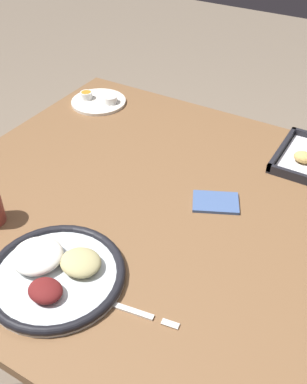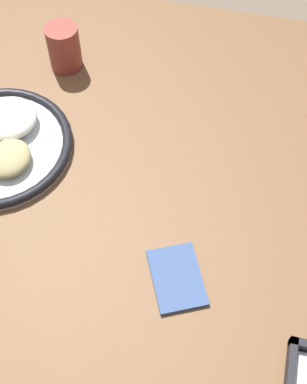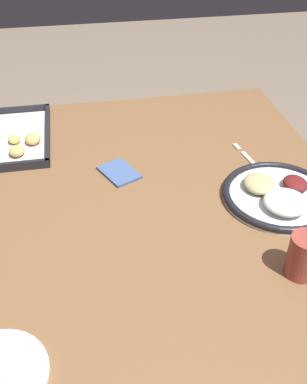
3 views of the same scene
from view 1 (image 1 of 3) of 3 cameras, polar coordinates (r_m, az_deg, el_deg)
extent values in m
plane|color=#7A6B59|center=(1.72, 0.64, -20.64)|extent=(8.00, 8.00, 0.00)
cube|color=brown|center=(1.15, 0.89, -2.07)|extent=(1.17, 1.05, 0.03)
cylinder|color=brown|center=(1.93, -6.06, 2.95)|extent=(0.06, 0.06, 0.71)
cylinder|color=silver|center=(0.99, -12.26, -10.41)|extent=(0.29, 0.29, 0.01)
torus|color=black|center=(0.98, -12.31, -10.18)|extent=(0.30, 0.30, 0.02)
ellipsoid|color=white|center=(1.00, -14.53, -7.83)|extent=(0.11, 0.11, 0.04)
ellipsoid|color=maroon|center=(0.94, -13.57, -12.07)|extent=(0.07, 0.06, 0.03)
ellipsoid|color=tan|center=(0.97, -9.22, -8.81)|extent=(0.09, 0.08, 0.03)
cube|color=silver|center=(0.92, -4.06, -14.40)|extent=(0.14, 0.03, 0.00)
cylinder|color=silver|center=(0.90, 2.02, -16.64)|extent=(0.04, 0.01, 0.00)
cylinder|color=silver|center=(0.90, 2.11, -16.46)|extent=(0.04, 0.01, 0.00)
cylinder|color=silver|center=(0.90, 2.19, -16.28)|extent=(0.04, 0.01, 0.00)
cylinder|color=silver|center=(0.90, 2.27, -16.11)|extent=(0.04, 0.01, 0.00)
cylinder|color=white|center=(1.60, -6.98, 11.30)|extent=(0.19, 0.19, 0.01)
cylinder|color=silver|center=(1.62, -8.51, 12.06)|extent=(0.04, 0.04, 0.02)
cylinder|color=#C67F23|center=(1.61, -8.54, 12.35)|extent=(0.03, 0.03, 0.01)
cylinder|color=silver|center=(1.58, -5.52, 11.61)|extent=(0.05, 0.05, 0.02)
cylinder|color=#593319|center=(1.57, -5.54, 11.89)|extent=(0.04, 0.04, 0.01)
cube|color=black|center=(1.37, 15.99, 5.37)|extent=(0.01, 0.24, 0.02)
ellipsoid|color=tan|center=(1.34, 18.47, 4.22)|extent=(0.05, 0.05, 0.03)
cube|color=#3F598C|center=(1.15, 7.90, -1.29)|extent=(0.14, 0.12, 0.01)
camera|label=2|loc=(0.88, 44.38, 36.16)|focal=50.00mm
camera|label=3|loc=(1.63, -30.65, 34.26)|focal=42.00mm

